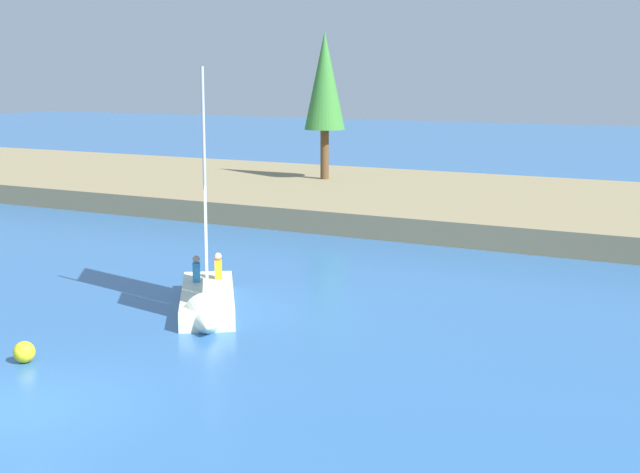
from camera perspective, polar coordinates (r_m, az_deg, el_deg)
The scene contains 5 objects.
ground_plane at distance 17.72m, azimuth -18.01°, elevation -10.24°, with size 200.00×200.00×0.00m, color #2D609E.
shore_bank at distance 39.97m, azimuth 10.68°, elevation 2.00°, with size 80.00×15.78×0.90m, color #897A56.
shoreline_tree_left at distance 44.76m, azimuth 0.30°, elevation 9.75°, with size 2.01×2.01×7.25m.
sailboat at distance 23.05m, azimuth -7.14°, elevation -3.89°, with size 4.05×4.94×6.60m.
channel_buoy at distance 20.28m, azimuth -18.20°, elevation -6.96°, with size 0.46×0.46×0.46m, color yellow.
Camera 1 is at (12.35, -11.18, 6.04)m, focal length 50.61 mm.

